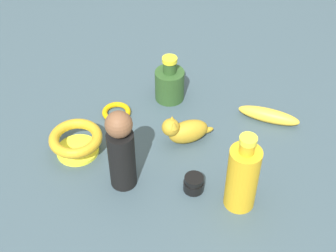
{
  "coord_description": "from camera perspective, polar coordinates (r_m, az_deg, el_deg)",
  "views": [
    {
      "loc": [
        -0.31,
        0.79,
        0.86
      ],
      "look_at": [
        0.0,
        0.0,
        0.08
      ],
      "focal_mm": 51.45,
      "sensor_mm": 36.0,
      "label": 1
    }
  ],
  "objects": [
    {
      "name": "bottle_tall",
      "position": [
        1.04,
        8.82,
        -5.95
      ],
      "size": [
        0.07,
        0.07,
        0.2
      ],
      "color": "gold",
      "rests_on": "ground"
    },
    {
      "name": "cat_figurine",
      "position": [
        1.2,
        2.03,
        -0.52
      ],
      "size": [
        0.11,
        0.11,
        0.09
      ],
      "color": "#B48E23",
      "rests_on": "ground"
    },
    {
      "name": "bowl",
      "position": [
        1.2,
        -10.84,
        -1.71
      ],
      "size": [
        0.13,
        0.13,
        0.06
      ],
      "color": "#F7F535",
      "rests_on": "ground"
    },
    {
      "name": "bangle",
      "position": [
        1.31,
        -6.13,
        1.66
      ],
      "size": [
        0.08,
        0.08,
        0.01
      ],
      "primitive_type": "torus",
      "color": "#D7A009",
      "rests_on": "ground"
    },
    {
      "name": "banana",
      "position": [
        1.3,
        11.83,
        1.23
      ],
      "size": [
        0.16,
        0.04,
        0.04
      ],
      "primitive_type": "ellipsoid",
      "rotation": [
        0.0,
        0.0,
        3.15
      ],
      "color": "yellow",
      "rests_on": "ground"
    },
    {
      "name": "ground",
      "position": [
        1.21,
        -0.0,
        -2.71
      ],
      "size": [
        2.0,
        2.0,
        0.0
      ],
      "primitive_type": "plane",
      "color": "#384C56"
    },
    {
      "name": "nail_polish_jar",
      "position": [
        1.11,
        3.07,
        -6.81
      ],
      "size": [
        0.05,
        0.05,
        0.04
      ],
      "color": "black",
      "rests_on": "ground"
    },
    {
      "name": "bottle_short",
      "position": [
        1.33,
        0.19,
        5.1
      ],
      "size": [
        0.08,
        0.08,
        0.13
      ],
      "color": "#2B5024",
      "rests_on": "ground"
    },
    {
      "name": "person_figure_adult",
      "position": [
        1.06,
        -5.57,
        -2.9
      ],
      "size": [
        0.06,
        0.06,
        0.21
      ],
      "color": "black",
      "rests_on": "ground"
    }
  ]
}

